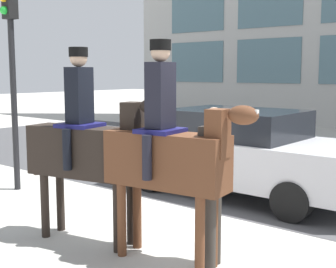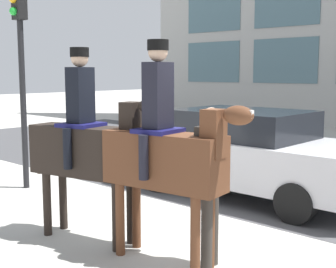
{
  "view_description": "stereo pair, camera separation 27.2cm",
  "coord_description": "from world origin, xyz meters",
  "px_view_note": "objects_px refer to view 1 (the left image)",
  "views": [
    {
      "loc": [
        3.98,
        -5.37,
        2.18
      ],
      "look_at": [
        0.22,
        -0.87,
        1.41
      ],
      "focal_mm": 50.0,
      "sensor_mm": 36.0,
      "label": 1
    },
    {
      "loc": [
        4.18,
        -5.2,
        2.18
      ],
      "look_at": [
        0.22,
        -0.87,
        1.41
      ],
      "focal_mm": 50.0,
      "sensor_mm": 36.0,
      "label": 2
    }
  ],
  "objects_px": {
    "mounted_horse_lead": "(88,146)",
    "pedestrian_bystander": "(212,174)",
    "street_car_near_lane": "(240,151)",
    "traffic_light": "(11,50)",
    "mounted_horse_companion": "(169,153)"
  },
  "relations": [
    {
      "from": "mounted_horse_lead",
      "to": "pedestrian_bystander",
      "type": "bearing_deg",
      "value": -0.18
    },
    {
      "from": "mounted_horse_lead",
      "to": "street_car_near_lane",
      "type": "height_order",
      "value": "mounted_horse_lead"
    },
    {
      "from": "mounted_horse_lead",
      "to": "traffic_light",
      "type": "xyz_separation_m",
      "value": [
        -3.13,
        0.91,
        1.35
      ]
    },
    {
      "from": "street_car_near_lane",
      "to": "pedestrian_bystander",
      "type": "bearing_deg",
      "value": -64.3
    },
    {
      "from": "mounted_horse_lead",
      "to": "mounted_horse_companion",
      "type": "distance_m",
      "value": 1.24
    },
    {
      "from": "mounted_horse_companion",
      "to": "pedestrian_bystander",
      "type": "xyz_separation_m",
      "value": [
        0.45,
        0.22,
        -0.21
      ]
    },
    {
      "from": "pedestrian_bystander",
      "to": "traffic_light",
      "type": "height_order",
      "value": "traffic_light"
    },
    {
      "from": "pedestrian_bystander",
      "to": "traffic_light",
      "type": "bearing_deg",
      "value": -18.92
    },
    {
      "from": "traffic_light",
      "to": "street_car_near_lane",
      "type": "bearing_deg",
      "value": 35.3
    },
    {
      "from": "pedestrian_bystander",
      "to": "traffic_light",
      "type": "distance_m",
      "value": 5.07
    },
    {
      "from": "mounted_horse_lead",
      "to": "pedestrian_bystander",
      "type": "relative_size",
      "value": 1.38
    },
    {
      "from": "traffic_light",
      "to": "mounted_horse_companion",
      "type": "bearing_deg",
      "value": -10.02
    },
    {
      "from": "mounted_horse_lead",
      "to": "pedestrian_bystander",
      "type": "height_order",
      "value": "mounted_horse_lead"
    },
    {
      "from": "mounted_horse_lead",
      "to": "street_car_near_lane",
      "type": "relative_size",
      "value": 0.55
    },
    {
      "from": "mounted_horse_lead",
      "to": "pedestrian_bystander",
      "type": "xyz_separation_m",
      "value": [
        1.68,
        0.36,
        -0.18
      ]
    }
  ]
}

